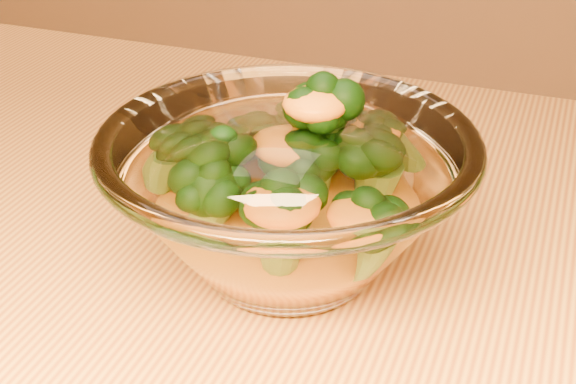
{
  "coord_description": "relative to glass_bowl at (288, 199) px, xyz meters",
  "views": [
    {
      "loc": [
        0.16,
        -0.28,
        1.03
      ],
      "look_at": [
        0.03,
        0.08,
        0.8
      ],
      "focal_mm": 50.0,
      "sensor_mm": 36.0,
      "label": 1
    }
  ],
  "objects": [
    {
      "name": "glass_bowl",
      "position": [
        0.0,
        0.0,
        0.0
      ],
      "size": [
        0.21,
        0.21,
        0.09
      ],
      "color": "white",
      "rests_on": "table"
    },
    {
      "name": "broccoli_heap",
      "position": [
        -0.0,
        0.01,
        0.01
      ],
      "size": [
        0.14,
        0.14,
        0.08
      ],
      "color": "black",
      "rests_on": "cheese_sauce"
    },
    {
      "name": "cheese_sauce",
      "position": [
        -0.0,
        0.0,
        -0.02
      ],
      "size": [
        0.11,
        0.11,
        0.03
      ],
      "primitive_type": "ellipsoid",
      "color": "orange",
      "rests_on": "glass_bowl"
    }
  ]
}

